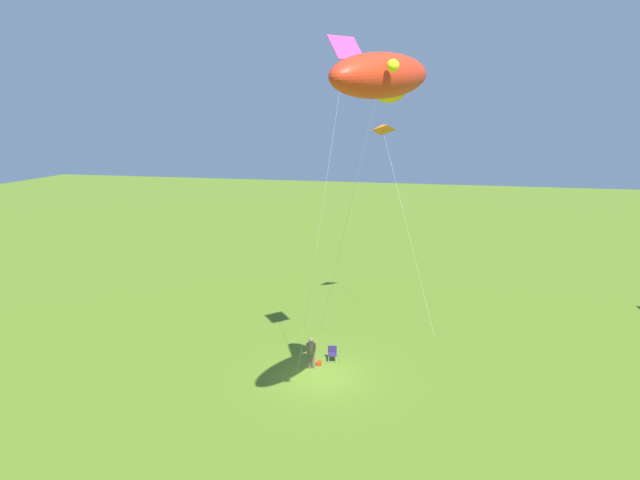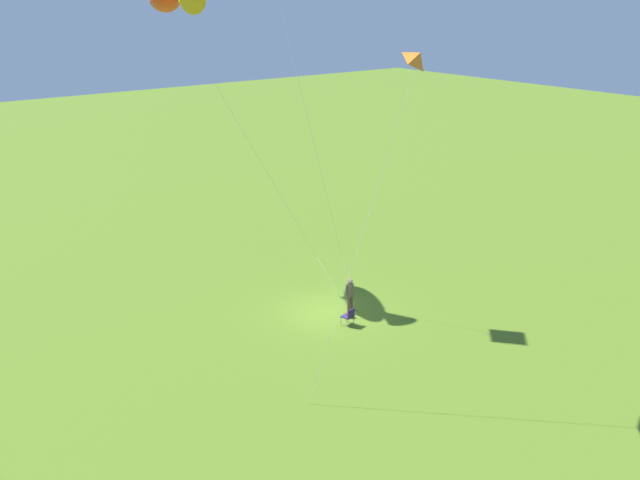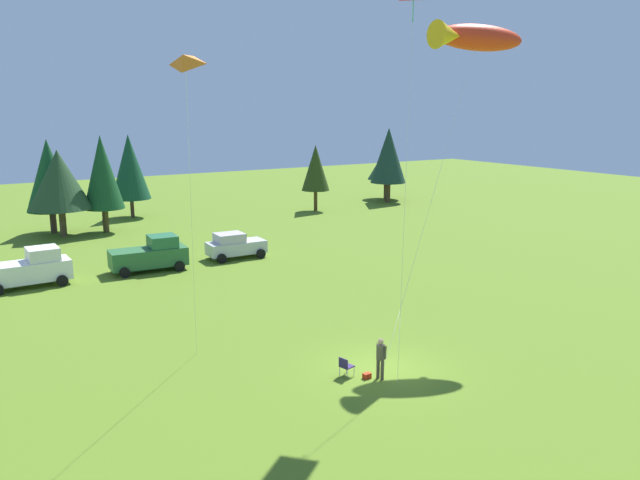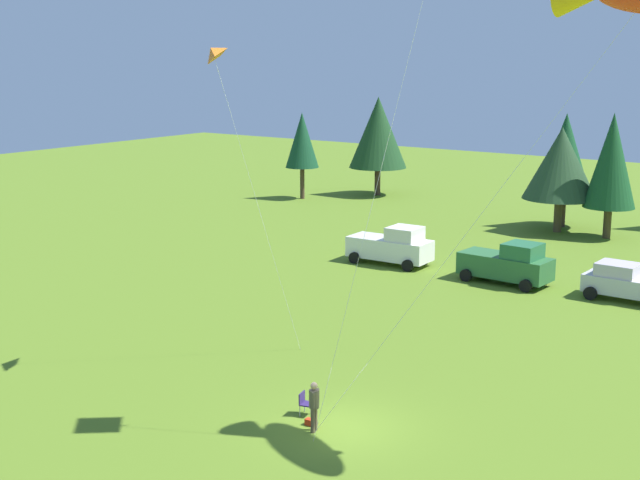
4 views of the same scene
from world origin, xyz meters
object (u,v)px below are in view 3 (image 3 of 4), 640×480
Objects in this scene: truck_white_pickup at (30,269)px; kite_delta_orange at (183,62)px; person_kite_flyer at (381,355)px; kite_large_fish at (471,37)px; car_silver_compact at (235,245)px; folding_chair at (345,365)px; truck_green_flatbed at (151,255)px; backpack_on_grass at (367,376)px.

truck_white_pickup is 22.65m from kite_delta_orange.
person_kite_flyer is 0.12× the size of kite_large_fish.
person_kite_flyer is at bearing -22.45° from kite_delta_orange.
car_silver_compact is 24.76m from kite_delta_orange.
folding_chair is 21.05m from truck_green_flatbed.
truck_white_pickup is at bearing 114.12° from backpack_on_grass.
car_silver_compact is at bearing -1.46° from truck_white_pickup.
backpack_on_grass is 22.24m from car_silver_compact.
kite_delta_orange reaches higher than truck_white_pickup.
folding_chair is at bearing 79.54° from car_silver_compact.
kite_large_fish is (18.48, -17.95, 13.03)m from truck_white_pickup.
person_kite_flyer is at bearing -79.18° from truck_green_flatbed.
kite_large_fish is (8.73, 3.85, 14.02)m from backpack_on_grass.
car_silver_compact is 22.83m from kite_large_fish.
car_silver_compact reaches higher than backpack_on_grass.
truck_green_flatbed is at bearing -3.35° from truck_white_pickup.
person_kite_flyer is 0.41× the size of car_silver_compact.
car_silver_compact is at bearing 79.73° from backpack_on_grass.
kite_delta_orange is at bearing 63.90° from car_silver_compact.
person_kite_flyer is 22.09m from truck_green_flatbed.
backpack_on_grass is at bearing -156.21° from kite_large_fish.
car_silver_compact reaches higher than folding_chair.
truck_green_flatbed is 24.61m from kite_large_fish.
person_kite_flyer reaches higher than folding_chair.
backpack_on_grass is 0.06× the size of truck_white_pickup.
truck_white_pickup is 1.19× the size of car_silver_compact.
truck_green_flatbed is at bearing 81.35° from folding_chair.
car_silver_compact is (6.25, 0.28, -0.15)m from truck_green_flatbed.
kite_delta_orange is at bearing 148.96° from folding_chair.
kite_delta_orange reaches higher than folding_chair.
kite_large_fish reaches higher than truck_green_flatbed.
person_kite_flyer is at bearing -54.79° from folding_chair.
folding_chair is 0.05× the size of kite_large_fish.
kite_large_fish is (9.38, 3.24, 13.65)m from folding_chair.
person_kite_flyer is 5.44× the size of backpack_on_grass.
folding_chair is at bearing -160.94° from kite_large_fish.
person_kite_flyer is 16.08m from kite_large_fish.
truck_green_flatbed is 6.26m from car_silver_compact.
car_silver_compact is at bearing 62.13° from kite_delta_orange.
kite_delta_orange is at bearing -98.08° from truck_green_flatbed.
car_silver_compact is (3.55, 22.20, -0.07)m from person_kite_flyer.
person_kite_flyer is 24.36m from truck_white_pickup.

